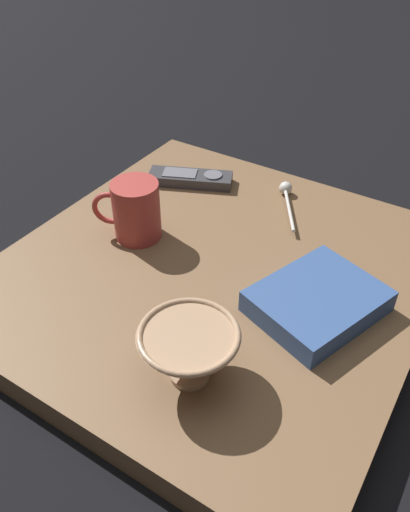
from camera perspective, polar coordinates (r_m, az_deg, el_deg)
ground_plane at (r=0.85m, az=1.12°, el=-3.56°), size 6.00×6.00×0.00m
table at (r=0.83m, az=1.14°, el=-2.37°), size 0.63×0.65×0.05m
cereal_bowl at (r=0.63m, az=-1.77°, el=-10.58°), size 0.12×0.12×0.08m
coffee_mug at (r=0.86m, az=-7.73°, el=5.02°), size 0.11×0.08×0.10m
teaspoon at (r=0.98m, az=8.94°, el=6.94°), size 0.09×0.13×0.03m
tv_remote_near at (r=1.02m, az=-1.61°, el=8.59°), size 0.17×0.11×0.02m
paperback_book at (r=0.75m, az=12.33°, el=-4.92°), size 0.19×0.21×0.04m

